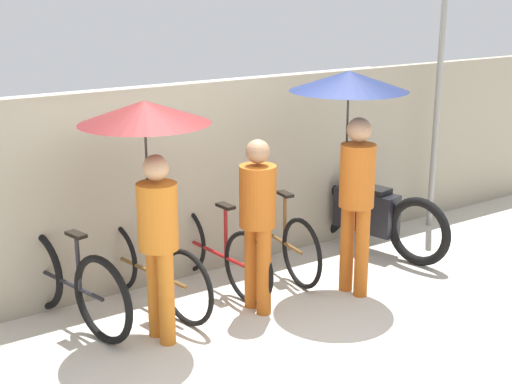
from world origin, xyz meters
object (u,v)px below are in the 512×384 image
(parked_bicycle_0, at_px, (68,282))
(pedestrian_leading, at_px, (149,152))
(pedestrian_trailing, at_px, (351,118))
(motorcycle, at_px, (366,214))
(parked_bicycle_1, at_px, (148,268))
(parked_bicycle_2, at_px, (214,250))
(parked_bicycle_3, at_px, (275,235))
(pedestrian_center, at_px, (258,214))

(parked_bicycle_0, height_order, pedestrian_leading, pedestrian_leading)
(pedestrian_trailing, height_order, motorcycle, pedestrian_trailing)
(parked_bicycle_1, relative_size, parked_bicycle_2, 1.00)
(parked_bicycle_3, xyz_separation_m, pedestrian_leading, (-1.65, -0.60, 1.19))
(parked_bicycle_3, relative_size, motorcycle, 0.83)
(parked_bicycle_1, xyz_separation_m, parked_bicycle_3, (1.44, 0.05, 0.00))
(parked_bicycle_1, bearing_deg, pedestrian_center, -140.32)
(parked_bicycle_2, bearing_deg, motorcycle, -97.40)
(parked_bicycle_0, distance_m, parked_bicycle_2, 1.44)
(parked_bicycle_0, bearing_deg, pedestrian_trailing, -121.08)
(pedestrian_center, bearing_deg, parked_bicycle_0, 153.20)
(parked_bicycle_1, relative_size, pedestrian_trailing, 0.82)
(parked_bicycle_1, xyz_separation_m, motorcycle, (2.60, -0.03, 0.05))
(parked_bicycle_2, height_order, parked_bicycle_3, parked_bicycle_3)
(parked_bicycle_1, distance_m, pedestrian_center, 1.12)
(parked_bicycle_2, relative_size, motorcycle, 0.84)
(parked_bicycle_3, height_order, pedestrian_leading, pedestrian_leading)
(parked_bicycle_1, bearing_deg, parked_bicycle_3, -98.80)
(parked_bicycle_2, xyz_separation_m, pedestrian_leading, (-0.92, -0.59, 1.19))
(parked_bicycle_1, bearing_deg, parked_bicycle_0, 75.23)
(pedestrian_center, bearing_deg, parked_bicycle_2, 91.02)
(parked_bicycle_1, xyz_separation_m, pedestrian_leading, (-0.20, -0.54, 1.19))
(parked_bicycle_0, distance_m, pedestrian_trailing, 2.85)
(pedestrian_leading, bearing_deg, motorcycle, 6.86)
(pedestrian_center, relative_size, pedestrian_trailing, 0.75)
(motorcycle, bearing_deg, parked_bicycle_0, 76.70)
(parked_bicycle_2, relative_size, pedestrian_center, 1.09)
(parked_bicycle_1, distance_m, pedestrian_leading, 1.33)
(pedestrian_trailing, bearing_deg, parked_bicycle_3, 100.54)
(parked_bicycle_0, xyz_separation_m, parked_bicycle_1, (0.72, -0.05, -0.02))
(parked_bicycle_1, relative_size, motorcycle, 0.84)
(parked_bicycle_3, bearing_deg, pedestrian_leading, 115.96)
(parked_bicycle_1, height_order, motorcycle, parked_bicycle_1)
(pedestrian_center, height_order, motorcycle, pedestrian_center)
(parked_bicycle_3, bearing_deg, parked_bicycle_1, 98.18)
(parked_bicycle_3, relative_size, pedestrian_leading, 0.85)
(pedestrian_center, relative_size, motorcycle, 0.77)
(motorcycle, bearing_deg, parked_bicycle_1, 77.41)
(parked_bicycle_2, bearing_deg, pedestrian_leading, 117.71)
(parked_bicycle_2, distance_m, motorcycle, 1.88)
(parked_bicycle_0, xyz_separation_m, parked_bicycle_3, (2.17, 0.01, -0.02))
(parked_bicycle_2, distance_m, pedestrian_trailing, 1.80)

